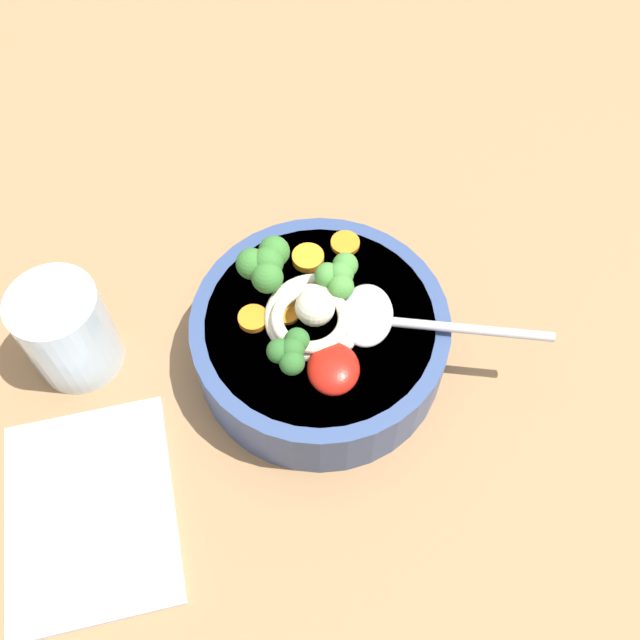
{
  "coord_description": "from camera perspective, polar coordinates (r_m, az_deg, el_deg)",
  "views": [
    {
      "loc": [
        30.05,
        -2.98,
        59.24
      ],
      "look_at": [
        -0.02,
        -2.9,
        9.7
      ],
      "focal_mm": 39.67,
      "sensor_mm": 36.0,
      "label": 1
    }
  ],
  "objects": [
    {
      "name": "table_slab",
      "position": [
        0.65,
        2.56,
        -3.68
      ],
      "size": [
        111.13,
        111.13,
        3.37
      ],
      "primitive_type": "cube",
      "color": "#936D47",
      "rests_on": "ground"
    },
    {
      "name": "soup_bowl",
      "position": [
        0.61,
        -0.0,
        -1.5
      ],
      "size": [
        21.58,
        21.58,
        6.33
      ],
      "color": "#334775",
      "rests_on": "table_slab"
    },
    {
      "name": "noodle_pile",
      "position": [
        0.57,
        -0.5,
        0.32
      ],
      "size": [
        9.14,
        8.96,
        3.68
      ],
      "color": "beige",
      "rests_on": "soup_bowl"
    },
    {
      "name": "soup_spoon",
      "position": [
        0.57,
        5.15,
        -0.08
      ],
      "size": [
        6.46,
        17.48,
        1.6
      ],
      "rotation": [
        0.0,
        0.0,
        1.46
      ],
      "color": "#B7B7BC",
      "rests_on": "soup_bowl"
    },
    {
      "name": "chili_sauce_dollop",
      "position": [
        0.55,
        1.09,
        -3.94
      ],
      "size": [
        4.56,
        4.1,
        2.05
      ],
      "primitive_type": "ellipsoid",
      "color": "#B2190F",
      "rests_on": "soup_bowl"
    },
    {
      "name": "broccoli_floret_beside_chili",
      "position": [
        0.58,
        -4.43,
        4.51
      ],
      "size": [
        5.16,
        4.44,
        4.08
      ],
      "color": "#7A9E60",
      "rests_on": "soup_bowl"
    },
    {
      "name": "broccoli_floret_left",
      "position": [
        0.54,
        -2.42,
        -2.53
      ],
      "size": [
        3.91,
        3.37,
        3.09
      ],
      "color": "#7A9E60",
      "rests_on": "soup_bowl"
    },
    {
      "name": "broccoli_floret_far",
      "position": [
        0.58,
        1.51,
        3.59
      ],
      "size": [
        4.22,
        3.63,
        3.34
      ],
      "color": "#7A9E60",
      "rests_on": "soup_bowl"
    },
    {
      "name": "carrot_slice_beside_noodles",
      "position": [
        0.61,
        -0.97,
        5.04
      ],
      "size": [
        2.76,
        2.76,
        0.74
      ],
      "primitive_type": "cylinder",
      "color": "orange",
      "rests_on": "soup_bowl"
    },
    {
      "name": "carrot_slice_extra_a",
      "position": [
        0.58,
        -5.4,
        0.41
      ],
      "size": [
        2.47,
        2.47,
        0.59
      ],
      "primitive_type": "cylinder",
      "color": "orange",
      "rests_on": "soup_bowl"
    },
    {
      "name": "carrot_slice_front",
      "position": [
        0.62,
        2.04,
        6.22
      ],
      "size": [
        2.55,
        2.55,
        0.42
      ],
      "primitive_type": "cylinder",
      "color": "orange",
      "rests_on": "soup_bowl"
    },
    {
      "name": "carrot_slice_near_spoon",
      "position": [
        0.58,
        -2.71,
        0.64
      ],
      "size": [
        2.31,
        2.31,
        0.42
      ],
      "primitive_type": "cylinder",
      "color": "orange",
      "rests_on": "soup_bowl"
    },
    {
      "name": "drinking_glass",
      "position": [
        0.63,
        -19.73,
        -0.85
      ],
      "size": [
        7.42,
        7.42,
        9.35
      ],
      "primitive_type": "cylinder",
      "color": "silver",
      "rests_on": "table_slab"
    },
    {
      "name": "folded_napkin",
      "position": [
        0.6,
        -18.0,
        -14.48
      ],
      "size": [
        19.53,
        16.47,
        0.8
      ],
      "primitive_type": "cube",
      "rotation": [
        0.0,
        0.0,
        0.22
      ],
      "color": "white",
      "rests_on": "table_slab"
    }
  ]
}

